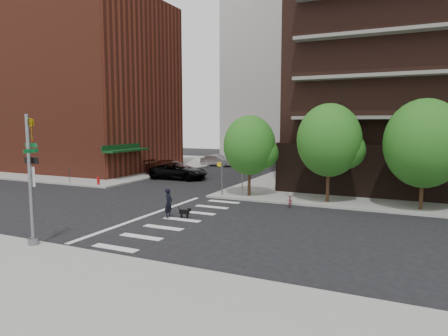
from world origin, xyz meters
The scene contains 17 objects.
ground centered at (0.00, 0.00, 0.00)m, with size 120.00×120.00×0.00m, color black.
sidewalk_nw centered at (-24.50, 23.50, 0.07)m, with size 31.00×33.00×0.15m, color gray.
crosswalk centered at (2.21, 0.00, 0.01)m, with size 3.85×13.00×0.01m.
midrise_nw centered at (-22.00, 18.00, 10.15)m, with size 21.40×15.50×20.00m.
tree_a centered at (4.00, 8.50, 4.04)m, with size 4.00×4.00×5.90m.
tree_b centered at (10.00, 8.50, 4.54)m, with size 4.50×4.50×6.65m.
tree_c centered at (16.00, 8.50, 4.45)m, with size 5.00×5.00×6.80m.
traffic_signal centered at (-0.47, -7.49, 2.70)m, with size 0.90×0.75×6.00m.
pedestrian_signal centered at (2.32, 7.92, 1.85)m, with size 2.18×0.67×2.60m.
fire_hydrant centered at (-10.50, 7.80, 0.55)m, with size 0.24×0.24×0.73m.
parking_meter centered at (-14.00, 7.80, 0.96)m, with size 0.10×0.08×1.32m.
parked_car_black centered at (-6.22, 14.83, 0.83)m, with size 6.01×2.77×1.67m, color black.
parked_car_maroon centered at (-8.20, 16.71, 0.87)m, with size 5.96×2.42×1.73m, color #3B1810.
parked_car_silver centered at (-8.20, 28.00, 0.74)m, with size 4.47×1.56×1.47m, color gray.
scooter centered at (7.82, 6.50, 0.44)m, with size 0.59×1.69×0.89m, color maroon.
dog_walker centered at (2.01, 0.11, 0.91)m, with size 0.44×0.66×1.82m, color black.
dog centered at (2.96, 0.42, 0.39)m, with size 0.74×0.25×0.62m.
Camera 1 is at (15.07, -20.12, 5.74)m, focal length 32.00 mm.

